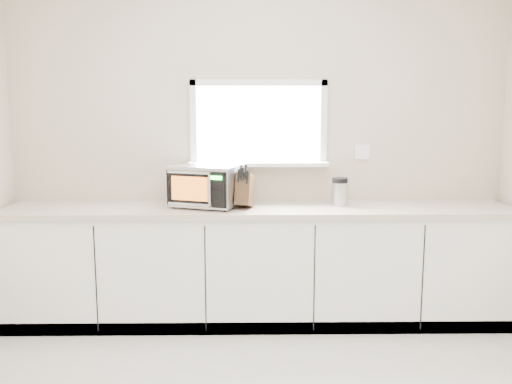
{
  "coord_description": "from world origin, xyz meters",
  "views": [
    {
      "loc": [
        -0.08,
        -2.42,
        1.68
      ],
      "look_at": [
        -0.03,
        1.55,
        1.06
      ],
      "focal_mm": 38.0,
      "sensor_mm": 36.0,
      "label": 1
    }
  ],
  "objects": [
    {
      "name": "back_wall",
      "position": [
        0.0,
        2.0,
        1.36
      ],
      "size": [
        4.0,
        0.17,
        2.7
      ],
      "color": "#B8A792",
      "rests_on": "ground"
    },
    {
      "name": "cabinets",
      "position": [
        0.0,
        1.7,
        0.44
      ],
      "size": [
        3.92,
        0.6,
        0.88
      ],
      "primitive_type": "cube",
      "color": "white",
      "rests_on": "ground"
    },
    {
      "name": "countertop",
      "position": [
        0.0,
        1.69,
        0.9
      ],
      "size": [
        3.92,
        0.64,
        0.04
      ],
      "primitive_type": "cube",
      "color": "beige",
      "rests_on": "cabinets"
    },
    {
      "name": "microwave",
      "position": [
        -0.41,
        1.71,
        1.09
      ],
      "size": [
        0.6,
        0.54,
        0.32
      ],
      "rotation": [
        0.0,
        0.0,
        -0.35
      ],
      "color": "black",
      "rests_on": "countertop"
    },
    {
      "name": "knife_block",
      "position": [
        -0.11,
        1.64,
        1.07
      ],
      "size": [
        0.16,
        0.25,
        0.34
      ],
      "rotation": [
        0.0,
        0.0,
        -0.23
      ],
      "color": "#432D18",
      "rests_on": "countertop"
    },
    {
      "name": "cutting_board",
      "position": [
        -0.57,
        1.94,
        1.08
      ],
      "size": [
        0.31,
        0.08,
        0.31
      ],
      "primitive_type": "cylinder",
      "rotation": [
        1.4,
        0.0,
        0.0
      ],
      "color": "brown",
      "rests_on": "countertop"
    },
    {
      "name": "coffee_grinder",
      "position": [
        0.63,
        1.76,
        1.03
      ],
      "size": [
        0.14,
        0.14,
        0.22
      ],
      "rotation": [
        0.0,
        0.0,
        -0.16
      ],
      "color": "#B6B9BE",
      "rests_on": "countertop"
    }
  ]
}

